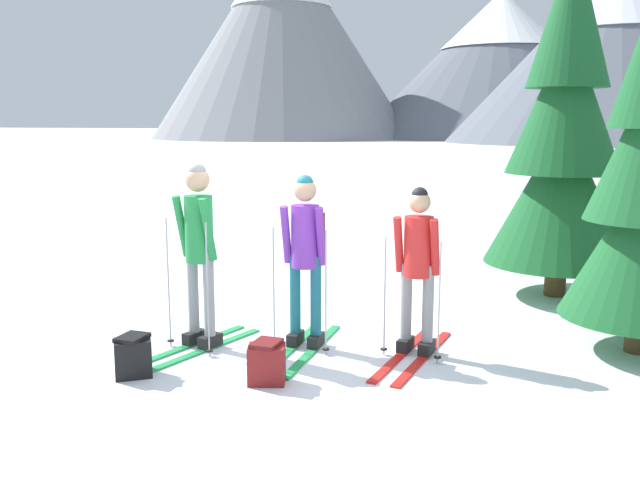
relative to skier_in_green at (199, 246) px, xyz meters
name	(u,v)px	position (x,y,z in m)	size (l,w,h in m)	color
ground_plane	(306,354)	(1.08, 0.16, -1.05)	(400.00, 400.00, 0.00)	white
skier_in_green	(199,246)	(0.00, 0.00, 0.00)	(0.74, 1.66, 1.86)	green
skier_in_purple	(306,251)	(1.00, 0.37, -0.06)	(0.61, 1.67, 1.75)	green
skier_in_red	(418,265)	(2.10, 0.51, -0.15)	(0.61, 1.71, 1.65)	red
pine_tree_near	(564,137)	(3.37, 3.39, 1.03)	(1.88, 1.88, 4.53)	#51381E
backpack_on_snow_front	(133,356)	(-0.18, -0.92, -0.86)	(0.40, 0.38, 0.38)	black
backpack_on_snow_beside	(267,363)	(1.02, -0.67, -0.86)	(0.38, 0.33, 0.38)	maroon
mountain_ridge_distant	(588,28)	(5.61, 81.17, 11.84)	(103.95, 59.12, 29.12)	gray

